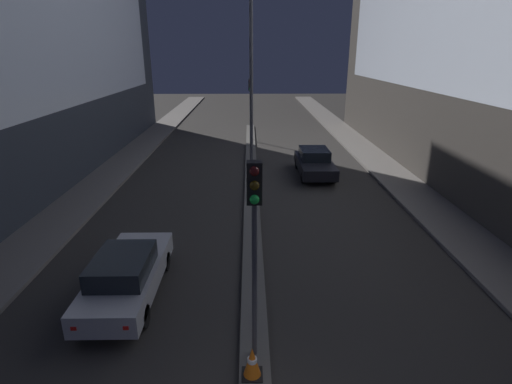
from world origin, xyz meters
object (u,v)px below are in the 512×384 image
traffic_cone_near (252,362)px  street_lamp (251,67)px  traffic_light_near (254,220)px  car_left_lane (127,274)px  car_right_lane (315,162)px  traffic_light_mid (250,96)px

traffic_cone_near → street_lamp: bearing=89.7°
traffic_light_near → car_left_lane: 5.42m
street_lamp → car_right_lane: size_ratio=2.05×
street_lamp → car_left_lane: 10.78m
street_lamp → car_right_lane: 7.81m
traffic_light_mid → car_left_lane: traffic_light_mid is taller
street_lamp → traffic_cone_near: street_lamp is taller
traffic_light_mid → car_right_lane: size_ratio=1.01×
traffic_light_mid → car_right_lane: (3.76, -9.60, -2.87)m
traffic_light_near → car_right_lane: bearing=76.0°
traffic_light_near → car_left_lane: (-3.76, 2.65, -2.87)m
traffic_light_mid → traffic_cone_near: bearing=-90.1°
street_lamp → traffic_cone_near: (-0.06, -11.75, -5.82)m
traffic_light_mid → traffic_cone_near: (-0.06, -25.32, -3.13)m
traffic_light_mid → street_lamp: 13.84m
street_lamp → car_right_lane: street_lamp is taller
traffic_light_near → traffic_cone_near: bearing=-95.5°
traffic_cone_near → car_left_lane: (-3.70, 3.31, 0.26)m
traffic_light_mid → traffic_cone_near: 25.52m
street_lamp → traffic_light_near: bearing=-90.0°
traffic_cone_near → traffic_light_mid: bearing=89.9°
street_lamp → traffic_cone_near: size_ratio=13.05×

